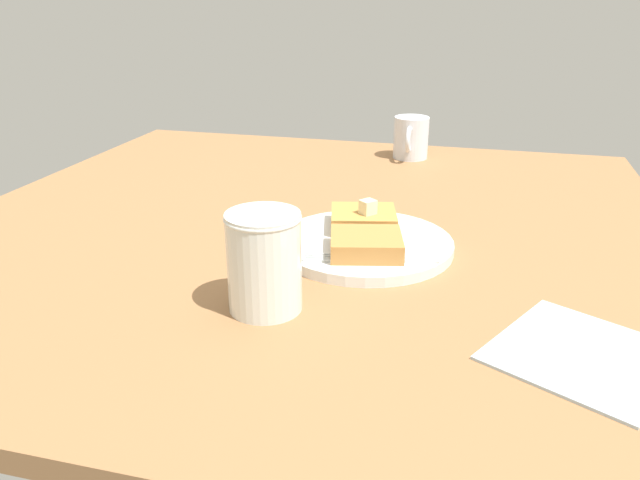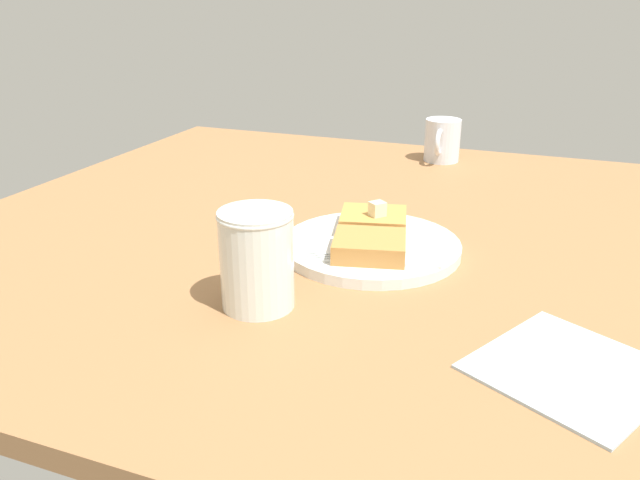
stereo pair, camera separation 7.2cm
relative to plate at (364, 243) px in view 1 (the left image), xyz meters
The scene contains 9 objects.
table_surface 12.61cm from the plate, 127.46° to the right, with size 102.79×102.79×2.40cm, color #966840.
plate is the anchor object (origin of this frame).
toast_slice_left 4.68cm from the plate, 166.91° to the right, with size 7.75×8.60×2.32cm, color #C98C41.
toast_slice_middle 4.68cm from the plate, 13.09° to the left, with size 7.75×8.60×2.32cm, color #B77D3E.
butter_pat_primary 5.10cm from the plate, behind, with size 1.88×1.69×1.88cm, color beige.
fork 6.64cm from the plate, ahead, with size 4.15×16.01×0.36cm.
syrup_jar 20.02cm from the plate, 21.22° to the right, with size 7.90×7.90×10.60cm.
napkin 31.20cm from the plate, 50.77° to the left, with size 15.03×14.54×0.30cm, color #AEC5D8.
coffee_mug 47.84cm from the plate, behind, with size 9.43×6.74×8.07cm.
Camera 1 is at (80.91, 22.99, 33.97)cm, focal length 35.00 mm.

